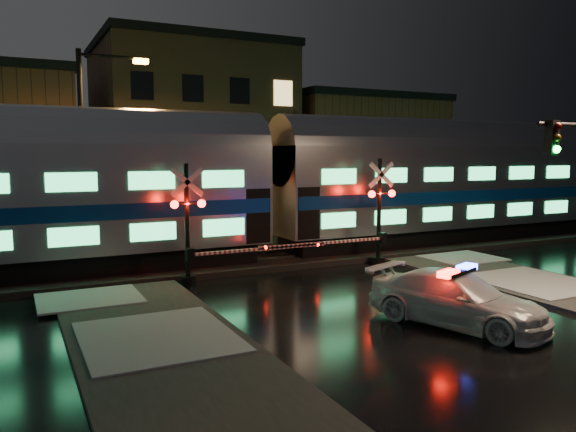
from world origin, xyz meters
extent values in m
plane|color=black|center=(0.00, 0.00, 0.00)|extent=(120.00, 120.00, 0.00)
cube|color=black|center=(0.00, 5.00, 0.12)|extent=(90.00, 4.20, 0.24)
cube|color=#2D2D2D|center=(-6.50, -6.00, 0.06)|extent=(4.00, 20.00, 0.12)
cube|color=brown|center=(2.00, 22.50, 5.75)|extent=(12.00, 11.00, 11.50)
cube|color=#563021|center=(15.00, 22.00, 4.25)|extent=(12.00, 10.00, 8.50)
cube|color=black|center=(13.07, 5.00, 0.64)|extent=(24.00, 2.40, 0.80)
cube|color=#B7BAC1|center=(13.07, 5.00, 2.94)|extent=(25.00, 3.05, 3.80)
cube|color=navy|center=(13.07, 5.00, 2.54)|extent=(24.75, 3.09, 0.55)
cube|color=#43FF8F|center=(13.07, 3.45, 1.79)|extent=(21.00, 0.05, 0.62)
cube|color=#43FF8F|center=(13.07, 3.45, 3.59)|extent=(21.00, 0.05, 0.62)
cylinder|color=#B7BAC1|center=(13.07, 5.00, 4.64)|extent=(25.00, 3.05, 3.05)
imported|color=white|center=(0.91, -5.17, 0.69)|extent=(3.52, 5.17, 1.39)
cube|color=black|center=(0.91, -5.17, 1.43)|extent=(1.48, 0.86, 0.09)
cube|color=#FF0C05|center=(0.42, -5.36, 1.47)|extent=(0.71, 0.53, 0.16)
cube|color=#1426FF|center=(1.40, -4.99, 1.47)|extent=(0.71, 0.53, 0.16)
cylinder|color=black|center=(3.81, 2.40, 0.16)|extent=(0.54, 0.54, 0.32)
cylinder|color=black|center=(3.81, 2.40, 2.16)|extent=(0.17, 0.17, 4.33)
sphere|color=#FF0C05|center=(3.32, 2.22, 2.92)|extent=(0.28, 0.28, 0.28)
sphere|color=#FF0C05|center=(4.29, 2.22, 2.92)|extent=(0.28, 0.28, 0.28)
cube|color=white|center=(1.10, 2.15, 1.14)|extent=(5.41, 0.10, 0.10)
cube|color=black|center=(3.81, 2.15, 1.14)|extent=(0.25, 0.30, 0.45)
cylinder|color=black|center=(-4.15, 2.40, 0.16)|extent=(0.52, 0.52, 0.31)
cylinder|color=black|center=(-4.15, 2.40, 2.09)|extent=(0.17, 0.17, 4.19)
sphere|color=#FF0C05|center=(-4.62, 2.22, 2.83)|extent=(0.27, 0.27, 0.27)
sphere|color=#FF0C05|center=(-3.67, 2.22, 2.83)|extent=(0.27, 0.27, 0.27)
cube|color=white|center=(-1.53, 2.15, 1.10)|extent=(5.24, 0.10, 0.10)
cube|color=black|center=(-4.15, 2.15, 1.10)|extent=(0.25, 0.30, 0.45)
cube|color=black|center=(3.65, -5.64, 4.93)|extent=(0.30, 0.27, 0.95)
sphere|color=#0CFF3F|center=(3.65, -5.80, 4.63)|extent=(0.21, 0.21, 0.21)
cylinder|color=black|center=(-6.69, 9.00, 4.41)|extent=(0.22, 0.22, 8.83)
cylinder|color=black|center=(-5.36, 9.00, 8.61)|extent=(2.65, 0.13, 0.13)
cube|color=#FFA126|center=(-4.15, 9.00, 8.50)|extent=(0.61, 0.31, 0.20)
camera|label=1|loc=(-9.51, -16.12, 4.51)|focal=35.00mm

